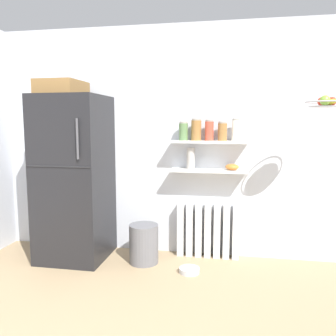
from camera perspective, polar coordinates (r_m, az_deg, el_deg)
ground_plane at (r=2.91m, az=-1.57°, el=-24.01°), size 7.04×7.04×0.00m
back_wall at (r=4.02m, az=3.06°, el=4.31°), size 7.04×0.10×2.60m
refrigerator at (r=4.01m, az=-15.10°, el=-1.13°), size 0.71×0.75×1.97m
radiator at (r=4.04m, az=6.54°, el=-10.08°), size 0.69×0.12×0.61m
wall_shelf_lower at (r=3.86m, az=6.66°, el=-0.42°), size 0.85×0.22×0.02m
wall_shelf_upper at (r=3.83m, az=6.73°, el=4.27°), size 0.85×0.22×0.02m
storage_jar_0 at (r=3.86m, az=2.53°, el=6.03°), size 0.10×0.10×0.21m
storage_jar_1 at (r=3.84m, az=4.63°, el=6.25°), size 0.11×0.11×0.24m
storage_jar_2 at (r=3.83m, az=6.75°, el=6.13°), size 0.09×0.09×0.23m
storage_jar_3 at (r=3.82m, az=8.88°, el=5.94°), size 0.10×0.10×0.21m
storage_jar_4 at (r=3.82m, az=11.03°, el=6.13°), size 0.09×0.09×0.24m
vase at (r=3.86m, az=3.73°, el=1.57°), size 0.09×0.09×0.24m
shelf_bowl at (r=3.85m, az=10.43°, el=0.16°), size 0.15×0.15×0.07m
trash_bin at (r=3.89m, az=-3.97°, el=-12.23°), size 0.32×0.32×0.42m
pet_food_bowl at (r=3.71m, az=3.51°, el=-16.33°), size 0.21×0.21×0.05m
hanging_fruit_basket at (r=3.45m, az=24.35°, el=9.74°), size 0.33×0.33×0.10m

